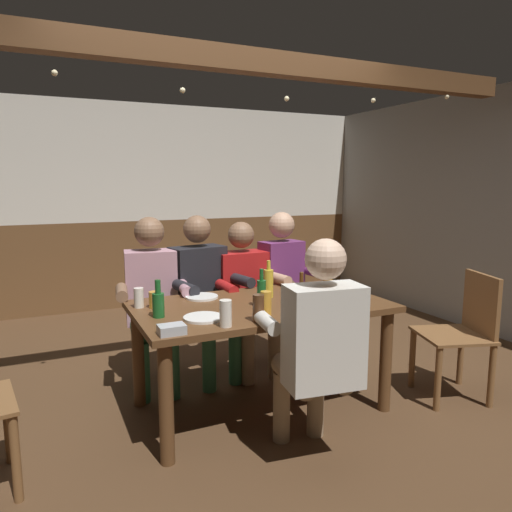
% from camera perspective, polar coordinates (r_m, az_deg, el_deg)
% --- Properties ---
extents(ground_plane, '(7.15, 7.15, 0.00)m').
position_cam_1_polar(ground_plane, '(3.42, 0.26, -17.30)').
color(ground_plane, '#4C331E').
extents(back_wall_upper, '(5.45, 0.12, 1.37)m').
position_cam_1_polar(back_wall_upper, '(5.97, -12.38, 10.77)').
color(back_wall_upper, silver).
extents(back_wall_wainscot, '(5.45, 0.12, 1.04)m').
position_cam_1_polar(back_wall_wainscot, '(6.04, -12.00, -0.71)').
color(back_wall_wainscot, brown).
rests_on(back_wall_wainscot, ground_plane).
extents(ceiling_beam, '(4.91, 0.14, 0.16)m').
position_cam_1_polar(ceiling_beam, '(3.52, -2.62, 22.36)').
color(ceiling_beam, brown).
extents(dining_table, '(1.63, 0.91, 0.72)m').
position_cam_1_polar(dining_table, '(3.16, 0.56, -7.44)').
color(dining_table, brown).
rests_on(dining_table, ground_plane).
extents(person_0, '(0.55, 0.56, 1.25)m').
position_cam_1_polar(person_0, '(3.60, -12.28, -4.50)').
color(person_0, '#B78493').
rests_on(person_0, ground_plane).
extents(person_1, '(0.59, 0.58, 1.25)m').
position_cam_1_polar(person_1, '(3.70, -6.40, -3.95)').
color(person_1, black).
rests_on(person_1, ground_plane).
extents(person_2, '(0.55, 0.54, 1.19)m').
position_cam_1_polar(person_2, '(3.82, -1.30, -3.93)').
color(person_2, '#AD1919').
rests_on(person_2, ground_plane).
extents(person_3, '(0.52, 0.53, 1.26)m').
position_cam_1_polar(person_3, '(3.98, 3.64, -3.01)').
color(person_3, '#6B2D66').
rests_on(person_3, ground_plane).
extents(person_4, '(0.56, 0.55, 1.23)m').
position_cam_1_polar(person_4, '(2.57, 7.43, -10.05)').
color(person_4, silver).
rests_on(person_4, ground_plane).
extents(chair_empty_near_right, '(0.55, 0.55, 0.88)m').
position_cam_1_polar(chair_empty_near_right, '(3.67, 23.47, -8.22)').
color(chair_empty_near_right, brown).
rests_on(chair_empty_near_right, ground_plane).
extents(table_candle, '(0.04, 0.04, 0.08)m').
position_cam_1_polar(table_candle, '(3.10, 3.62, -5.05)').
color(table_candle, '#F9E08C').
rests_on(table_candle, dining_table).
extents(condiment_caddy, '(0.14, 0.10, 0.05)m').
position_cam_1_polar(condiment_caddy, '(2.55, -10.02, -8.62)').
color(condiment_caddy, '#B2B7BC').
rests_on(condiment_caddy, dining_table).
extents(plate_0, '(0.23, 0.23, 0.01)m').
position_cam_1_polar(plate_0, '(2.80, -6.28, -7.32)').
color(plate_0, white).
rests_on(plate_0, dining_table).
extents(plate_1, '(0.22, 0.22, 0.01)m').
position_cam_1_polar(plate_1, '(3.29, -6.49, -4.87)').
color(plate_1, white).
rests_on(plate_1, dining_table).
extents(bottle_0, '(0.06, 0.06, 0.25)m').
position_cam_1_polar(bottle_0, '(3.02, 0.66, -4.35)').
color(bottle_0, '#195923').
rests_on(bottle_0, dining_table).
extents(bottle_1, '(0.07, 0.07, 0.24)m').
position_cam_1_polar(bottle_1, '(2.97, 5.42, -4.73)').
color(bottle_1, '#593314').
rests_on(bottle_1, dining_table).
extents(bottle_2, '(0.07, 0.07, 0.25)m').
position_cam_1_polar(bottle_2, '(3.28, 1.51, -3.18)').
color(bottle_2, gold).
rests_on(bottle_2, dining_table).
extents(bottle_3, '(0.07, 0.07, 0.22)m').
position_cam_1_polar(bottle_3, '(2.86, -11.57, -5.54)').
color(bottle_3, '#195923').
rests_on(bottle_3, dining_table).
extents(pint_glass_0, '(0.06, 0.06, 0.16)m').
position_cam_1_polar(pint_glass_0, '(3.36, 8.53, -3.37)').
color(pint_glass_0, gold).
rests_on(pint_glass_0, dining_table).
extents(pint_glass_1, '(0.07, 0.07, 0.11)m').
position_cam_1_polar(pint_glass_1, '(3.10, 12.37, -4.91)').
color(pint_glass_1, gold).
rests_on(pint_glass_1, dining_table).
extents(pint_glass_2, '(0.07, 0.07, 0.15)m').
position_cam_1_polar(pint_glass_2, '(2.63, -3.64, -6.84)').
color(pint_glass_2, white).
rests_on(pint_glass_2, dining_table).
extents(pint_glass_3, '(0.06, 0.06, 0.13)m').
position_cam_1_polar(pint_glass_3, '(3.10, -13.79, -4.85)').
color(pint_glass_3, white).
rests_on(pint_glass_3, dining_table).
extents(pint_glass_4, '(0.07, 0.07, 0.13)m').
position_cam_1_polar(pint_glass_4, '(3.12, 9.83, -4.62)').
color(pint_glass_4, '#4C2D19').
rests_on(pint_glass_4, dining_table).
extents(pint_glass_5, '(0.07, 0.07, 0.14)m').
position_cam_1_polar(pint_glass_5, '(2.85, 1.19, -5.64)').
color(pint_glass_5, gold).
rests_on(pint_glass_5, dining_table).
extents(pint_glass_6, '(0.07, 0.07, 0.10)m').
position_cam_1_polar(pint_glass_6, '(3.08, -11.97, -5.11)').
color(pint_glass_6, gold).
rests_on(pint_glass_6, dining_table).
extents(pint_glass_7, '(0.07, 0.07, 0.16)m').
position_cam_1_polar(pint_glass_7, '(2.72, 0.28, -6.23)').
color(pint_glass_7, '#4C2D19').
rests_on(pint_glass_7, dining_table).
extents(string_lights, '(3.85, 0.04, 0.15)m').
position_cam_1_polar(string_lights, '(3.44, -2.26, 19.52)').
color(string_lights, '#F9EAB2').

